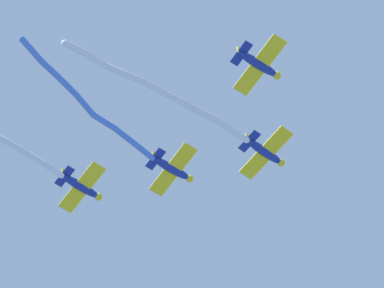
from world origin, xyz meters
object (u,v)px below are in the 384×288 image
(airplane_left_wing, at_px, (172,169))
(airplane_slot, at_px, (81,187))
(airplane_right_wing, at_px, (259,65))
(airplane_lead, at_px, (265,152))

(airplane_left_wing, bearing_deg, airplane_slot, 134.02)
(airplane_slot, bearing_deg, airplane_right_wing, -73.88)
(airplane_lead, distance_m, airplane_left_wing, 11.35)
(airplane_right_wing, relative_size, airplane_slot, 1.02)
(airplane_left_wing, height_order, airplane_slot, airplane_left_wing)
(airplane_left_wing, distance_m, airplane_slot, 11.36)
(airplane_left_wing, xyz_separation_m, airplane_slot, (2.43, 11.09, -0.30))
(airplane_lead, height_order, airplane_slot, airplane_lead)
(airplane_lead, relative_size, airplane_left_wing, 0.98)
(airplane_left_wing, height_order, airplane_right_wing, airplane_right_wing)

